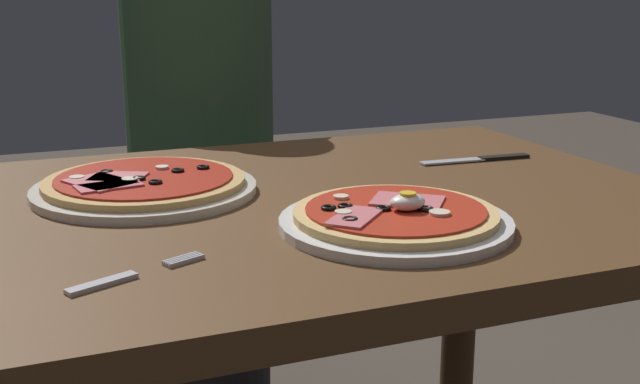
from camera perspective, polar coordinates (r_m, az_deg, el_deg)
The scene contains 6 objects.
dining_table at distance 1.11m, azimuth -6.32°, elevation -6.53°, with size 1.27×0.77×0.72m.
pizza_foreground at distance 0.97m, azimuth 5.39°, elevation -1.87°, with size 0.28×0.28×0.05m.
pizza_across_left at distance 1.15m, azimuth -12.43°, elevation 0.47°, with size 0.31×0.31×0.03m.
fork at distance 0.84m, azimuth -13.59°, elevation -5.85°, with size 0.15×0.08×0.00m.
knife at distance 1.36m, azimuth 11.56°, elevation 2.34°, with size 0.20×0.03×0.01m.
diner_person at distance 1.81m, azimuth -8.35°, elevation 0.21°, with size 0.32×0.32×1.18m.
Camera 1 is at (-0.27, -1.00, 1.02)m, focal length 44.88 mm.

